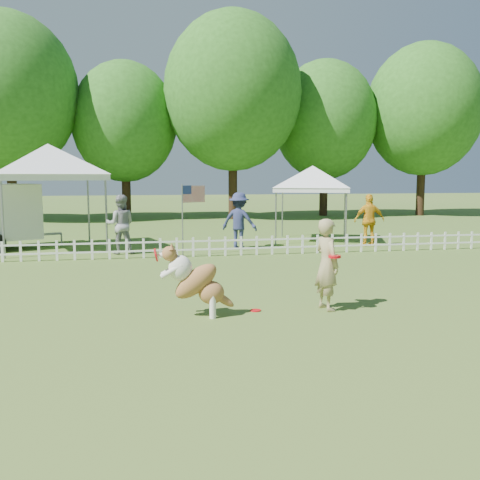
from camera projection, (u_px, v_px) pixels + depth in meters
The scene contains 16 objects.
ground at pixel (274, 312), 9.73m from camera, with size 120.00×120.00×0.00m, color #325F1E.
picket_fence at pixel (217, 246), 16.51m from camera, with size 22.00×0.08×0.60m, color white, non-canonical shape.
handler at pixel (327, 264), 9.85m from camera, with size 0.62×0.41×1.70m, color tan.
dog at pixel (197, 281), 9.35m from camera, with size 1.24×0.41×1.28m, color brown, non-canonical shape.
frisbee_on_turf at pixel (255, 310), 9.84m from camera, with size 0.20×0.20×0.02m, color red.
canopy_tent_left at pixel (50, 198), 17.91m from camera, with size 3.34×3.34×3.45m, color white, non-canonical shape.
canopy_tent_right at pixel (312, 205), 20.16m from camera, with size 2.70×2.70×2.79m, color white, non-canonical shape.
flag_pole at pixel (182, 220), 16.41m from camera, with size 0.85×0.09×2.22m, color gray, non-canonical shape.
spectator_a at pixel (121, 224), 16.93m from camera, with size 0.91×0.71×1.88m, color gray.
spectator_b at pixel (239, 221), 18.23m from camera, with size 1.23×0.71×1.91m, color navy.
spectator_c at pixel (369, 220), 18.81m from camera, with size 1.08×0.45×1.83m, color gold.
tree_left at pixel (8, 109), 28.27m from camera, with size 7.40×7.40×12.00m, color #275C1A, non-canonical shape.
tree_center_left at pixel (125, 133), 30.51m from camera, with size 6.00×6.00×9.80m, color #275C1A, non-canonical shape.
tree_center_right at pixel (233, 107), 30.01m from camera, with size 7.60×7.60×12.60m, color #275C1A, non-canonical shape.
tree_right at pixel (325, 131), 32.73m from camera, with size 6.20×6.20×10.40m, color #275C1A, non-canonical shape.
tree_far_right at pixel (423, 123), 32.82m from camera, with size 7.00×7.00×11.40m, color #275C1A, non-canonical shape.
Camera 1 is at (-2.41, -9.21, 2.48)m, focal length 40.00 mm.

